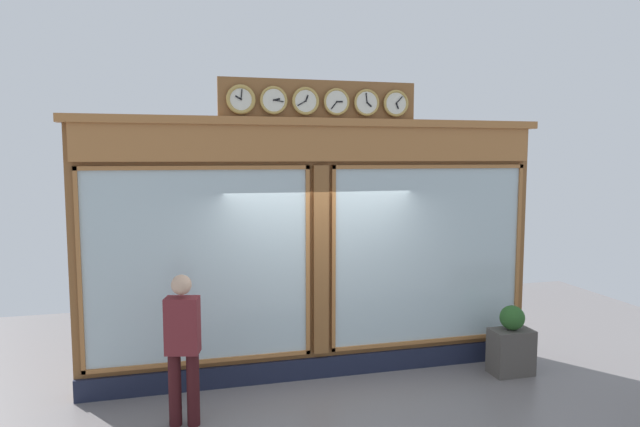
% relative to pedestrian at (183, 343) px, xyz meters
% --- Properties ---
extents(shop_facade, '(6.27, 0.42, 3.93)m').
position_rel_pedestrian_xyz_m(shop_facade, '(-1.79, -1.06, 0.82)').
color(shop_facade, brown).
rests_on(shop_facade, ground_plane).
extents(pedestrian, '(0.40, 0.30, 1.69)m').
position_rel_pedestrian_xyz_m(pedestrian, '(0.00, 0.00, 0.00)').
color(pedestrian, '#3A1316').
rests_on(pedestrian, ground_plane).
extents(planter_box, '(0.56, 0.36, 0.62)m').
position_rel_pedestrian_xyz_m(planter_box, '(-4.34, -0.39, -0.62)').
color(planter_box, '#4C4742').
rests_on(planter_box, ground_plane).
extents(planter_shrub, '(0.33, 0.33, 0.33)m').
position_rel_pedestrian_xyz_m(planter_shrub, '(-4.34, -0.39, -0.15)').
color(planter_shrub, '#285623').
rests_on(planter_shrub, planter_box).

